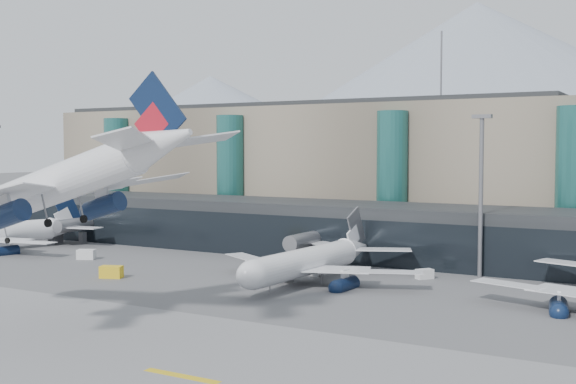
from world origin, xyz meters
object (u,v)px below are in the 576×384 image
object	(u,v)px
hero_jet	(73,171)
veh_a	(86,254)
veh_f	(56,239)
jet_parked_mid	(317,252)
lightmast_mid	(481,186)
jet_parked_left	(7,227)
veh_d	(425,274)
veh_h	(111,272)
veh_g	(315,272)

from	to	relation	value
hero_jet	veh_a	size ratio (longest dim) A/B	12.05
veh_f	hero_jet	bearing A→B (deg)	-143.58
jet_parked_mid	veh_f	xyz separation A→B (m)	(-68.56, 11.19, -3.59)
lightmast_mid	veh_f	xyz separation A→B (m)	(-89.55, -4.32, -13.52)
hero_jet	jet_parked_left	world-z (taller)	hero_jet
veh_d	veh_f	size ratio (longest dim) A/B	0.83
hero_jet	veh_a	xyz separation A→B (m)	(-37.16, 38.59, -16.94)
veh_a	veh_h	distance (m)	21.33
jet_parked_left	veh_a	size ratio (longest dim) A/B	12.02
veh_a	veh_f	xyz separation A→B (m)	(-21.90, 12.88, 0.00)
veh_g	jet_parked_mid	bearing A→B (deg)	8.06
veh_f	veh_g	distance (m)	66.93
veh_g	veh_a	bearing A→B (deg)	-106.77
veh_g	veh_d	bearing A→B (deg)	88.13
jet_parked_left	veh_g	distance (m)	68.20
jet_parked_mid	veh_d	world-z (taller)	jet_parked_mid
veh_d	veh_f	distance (m)	82.50
veh_a	veh_d	xyz separation A→B (m)	(60.59, 11.39, -0.13)
veh_f	veh_h	distance (m)	46.70
lightmast_mid	veh_h	xyz separation A→B (m)	(-50.10, -29.31, -13.47)
jet_parked_left	veh_f	xyz separation A→B (m)	(1.52, 11.21, -3.74)
veh_f	veh_g	world-z (taller)	veh_f
lightmast_mid	veh_a	bearing A→B (deg)	-165.73
jet_parked_left	veh_d	xyz separation A→B (m)	(84.00, 9.71, -3.87)
jet_parked_mid	veh_d	size ratio (longest dim) A/B	13.82
jet_parked_mid	veh_f	distance (m)	69.56
lightmast_mid	veh_f	distance (m)	90.67
veh_d	hero_jet	bearing A→B (deg)	-167.91
jet_parked_mid	jet_parked_left	bearing A→B (deg)	93.95
lightmast_mid	veh_a	xyz separation A→B (m)	(-67.66, -17.20, -13.53)
veh_g	veh_h	size ratio (longest dim) A/B	0.66
jet_parked_left	lightmast_mid	bearing A→B (deg)	-63.49
veh_d	veh_h	world-z (taller)	veh_h
veh_f	veh_g	bearing A→B (deg)	-109.18
veh_f	veh_h	xyz separation A→B (m)	(39.45, -24.99, 0.05)
hero_jet	veh_d	world-z (taller)	hero_jet
veh_f	veh_g	xyz separation A→B (m)	(66.48, -7.78, -0.23)
jet_parked_mid	veh_g	xyz separation A→B (m)	(-2.08, 3.41, -3.82)
lightmast_mid	jet_parked_left	bearing A→B (deg)	-170.33
jet_parked_left	veh_f	bearing A→B (deg)	9.13
veh_d	veh_g	bearing A→B (deg)	148.65
jet_parked_left	veh_d	size ratio (longest dim) A/B	14.35
hero_jet	veh_f	size ratio (longest dim) A/B	11.94
lightmast_mid	veh_g	xyz separation A→B (m)	(-23.07, -12.10, -13.76)
veh_d	veh_h	xyz separation A→B (m)	(-43.04, -23.50, 0.19)
hero_jet	veh_g	size ratio (longest dim) A/B	16.85
hero_jet	veh_g	distance (m)	47.53
lightmast_mid	veh_d	xyz separation A→B (m)	(-7.06, -5.81, -13.66)
veh_d	veh_f	bearing A→B (deg)	126.18
jet_parked_mid	veh_f	bearing A→B (deg)	84.67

